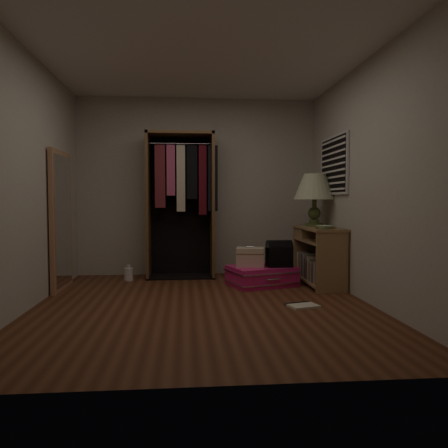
# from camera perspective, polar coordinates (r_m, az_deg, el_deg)

# --- Properties ---
(ground) EXTENTS (4.00, 4.00, 0.00)m
(ground) POSITION_cam_1_polar(r_m,az_deg,el_deg) (4.63, -2.68, -10.57)
(ground) COLOR #522917
(ground) RESTS_ON ground
(room_walls) EXTENTS (3.52, 4.02, 2.60)m
(room_walls) POSITION_cam_1_polar(r_m,az_deg,el_deg) (4.57, -1.80, 8.19)
(room_walls) COLOR #BCB6A8
(room_walls) RESTS_ON ground
(console_bookshelf) EXTENTS (0.42, 1.12, 0.75)m
(console_bookshelf) POSITION_cam_1_polar(r_m,az_deg,el_deg) (5.85, 12.09, -3.88)
(console_bookshelf) COLOR #947047
(console_bookshelf) RESTS_ON ground
(open_wardrobe) EXTENTS (1.00, 0.50, 2.05)m
(open_wardrobe) POSITION_cam_1_polar(r_m,az_deg,el_deg) (6.27, -5.37, 4.27)
(open_wardrobe) COLOR brown
(open_wardrobe) RESTS_ON ground
(floor_mirror) EXTENTS (0.06, 0.80, 1.70)m
(floor_mirror) POSITION_cam_1_polar(r_m,az_deg,el_deg) (5.71, -20.50, 0.43)
(floor_mirror) COLOR tan
(floor_mirror) RESTS_ON ground
(pink_suitcase) EXTENTS (0.96, 0.82, 0.25)m
(pink_suitcase) POSITION_cam_1_polar(r_m,az_deg,el_deg) (5.69, 4.96, -6.75)
(pink_suitcase) COLOR #DE1B71
(pink_suitcase) RESTS_ON ground
(train_case) EXTENTS (0.40, 0.31, 0.26)m
(train_case) POSITION_cam_1_polar(r_m,az_deg,el_deg) (5.62, 3.45, -4.31)
(train_case) COLOR #C0B293
(train_case) RESTS_ON pink_suitcase
(black_bag) EXTENTS (0.33, 0.22, 0.34)m
(black_bag) POSITION_cam_1_polar(r_m,az_deg,el_deg) (5.62, 7.21, -3.78)
(black_bag) COLOR black
(black_bag) RESTS_ON pink_suitcase
(table_lamp) EXTENTS (0.73, 0.73, 0.70)m
(table_lamp) POSITION_cam_1_polar(r_m,az_deg,el_deg) (5.97, 11.74, 4.62)
(table_lamp) COLOR #415026
(table_lamp) RESTS_ON console_bookshelf
(brass_tray) EXTENTS (0.32, 0.32, 0.01)m
(brass_tray) POSITION_cam_1_polar(r_m,az_deg,el_deg) (5.52, 13.12, -0.50)
(brass_tray) COLOR olive
(brass_tray) RESTS_ON console_bookshelf
(ceramic_bowl) EXTENTS (0.24, 0.24, 0.04)m
(ceramic_bowl) POSITION_cam_1_polar(r_m,az_deg,el_deg) (5.42, 12.94, -0.40)
(ceramic_bowl) COLOR #ADCFAC
(ceramic_bowl) RESTS_ON console_bookshelf
(white_jug) EXTENTS (0.16, 0.16, 0.22)m
(white_jug) POSITION_cam_1_polar(r_m,az_deg,el_deg) (6.15, -12.37, -6.39)
(white_jug) COLOR silver
(white_jug) RESTS_ON ground
(floor_book) EXTENTS (0.34, 0.30, 0.03)m
(floor_book) POSITION_cam_1_polar(r_m,az_deg,el_deg) (4.65, 10.13, -10.42)
(floor_book) COLOR beige
(floor_book) RESTS_ON ground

